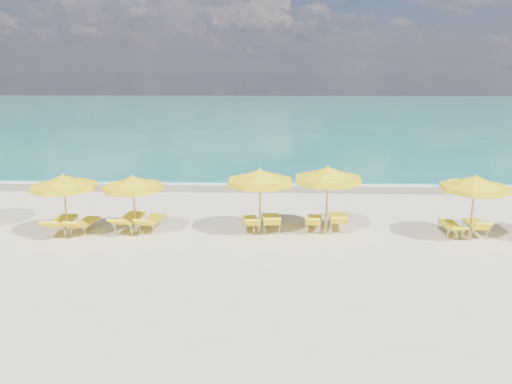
{
  "coord_description": "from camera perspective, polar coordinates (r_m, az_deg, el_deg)",
  "views": [
    {
      "loc": [
        0.62,
        -16.49,
        5.68
      ],
      "look_at": [
        0.0,
        1.5,
        1.2
      ],
      "focal_mm": 35.0,
      "sensor_mm": 36.0,
      "label": 1
    }
  ],
  "objects": [
    {
      "name": "umbrella_4",
      "position": [
        17.14,
        0.46,
        1.66
      ],
      "size": [
        3.07,
        3.07,
        2.38
      ],
      "rotation": [
        0.0,
        0.0,
        -0.4
      ],
      "color": "tan",
      "rests_on": "ground"
    },
    {
      "name": "wet_sand_band",
      "position": [
        24.56,
        0.48,
        0.61
      ],
      "size": [
        120.0,
        2.6,
        0.01
      ],
      "primitive_type": "cube",
      "color": "tan",
      "rests_on": "ground"
    },
    {
      "name": "umbrella_3",
      "position": [
        17.61,
        -13.89,
        0.94
      ],
      "size": [
        2.59,
        2.59,
        2.15
      ],
      "rotation": [
        0.0,
        0.0,
        0.26
      ],
      "color": "tan",
      "rests_on": "ground"
    },
    {
      "name": "whitecap_near",
      "position": [
        34.6,
        -9.11,
        4.36
      ],
      "size": [
        14.0,
        0.36,
        0.05
      ],
      "primitive_type": "cube",
      "color": "white",
      "rests_on": "ground"
    },
    {
      "name": "umbrella_6",
      "position": [
        18.09,
        23.74,
        0.85
      ],
      "size": [
        2.87,
        2.87,
        2.28
      ],
      "rotation": [
        0.0,
        0.0,
        0.34
      ],
      "color": "tan",
      "rests_on": "ground"
    },
    {
      "name": "umbrella_5",
      "position": [
        17.51,
        8.2,
        1.9
      ],
      "size": [
        3.16,
        3.16,
        2.42
      ],
      "rotation": [
        0.0,
        0.0,
        -0.42
      ],
      "color": "tan",
      "rests_on": "ground"
    },
    {
      "name": "lounger_5_left",
      "position": [
        18.19,
        6.6,
        -3.66
      ],
      "size": [
        0.74,
        1.67,
        0.72
      ],
      "rotation": [
        0.0,
        0.0,
        -0.13
      ],
      "color": "#A5A8AD",
      "rests_on": "ground"
    },
    {
      "name": "ocean",
      "position": [
        64.74,
        1.44,
        8.95
      ],
      "size": [
        120.0,
        80.0,
        0.3
      ],
      "primitive_type": "cube",
      "color": "#126961",
      "rests_on": "ground"
    },
    {
      "name": "umbrella_2",
      "position": [
        18.1,
        -21.15,
        0.99
      ],
      "size": [
        2.6,
        2.6,
        2.24
      ],
      "rotation": [
        0.0,
        0.0,
        -0.2
      ],
      "color": "tan",
      "rests_on": "ground"
    },
    {
      "name": "lounger_3_left",
      "position": [
        18.6,
        -14.23,
        -3.46
      ],
      "size": [
        0.85,
        2.12,
        0.79
      ],
      "rotation": [
        0.0,
        0.0,
        -0.09
      ],
      "color": "#A5A8AD",
      "rests_on": "ground"
    },
    {
      "name": "lounger_4_left",
      "position": [
        18.0,
        -0.65,
        -3.77
      ],
      "size": [
        0.73,
        1.65,
        0.7
      ],
      "rotation": [
        0.0,
        0.0,
        0.13
      ],
      "color": "#A5A8AD",
      "rests_on": "ground"
    },
    {
      "name": "lounger_5_right",
      "position": [
        18.41,
        9.32,
        -3.45
      ],
      "size": [
        0.74,
        1.89,
        0.77
      ],
      "rotation": [
        0.0,
        0.0,
        -0.07
      ],
      "color": "#A5A8AD",
      "rests_on": "ground"
    },
    {
      "name": "lounger_3_right",
      "position": [
        18.41,
        -11.81,
        -3.61
      ],
      "size": [
        0.78,
        1.82,
        0.73
      ],
      "rotation": [
        0.0,
        0.0,
        -0.12
      ],
      "color": "#A5A8AD",
      "rests_on": "ground"
    },
    {
      "name": "lounger_6_right",
      "position": [
        19.13,
        23.76,
        -3.87
      ],
      "size": [
        0.76,
        1.76,
        0.76
      ],
      "rotation": [
        0.0,
        0.0,
        -0.12
      ],
      "color": "#A5A8AD",
      "rests_on": "ground"
    },
    {
      "name": "whitecap_far",
      "position": [
        41.54,
        12.26,
        5.81
      ],
      "size": [
        18.0,
        0.3,
        0.05
      ],
      "primitive_type": "cube",
      "color": "white",
      "rests_on": "ground"
    },
    {
      "name": "lounger_6_left",
      "position": [
        18.78,
        21.32,
        -4.0
      ],
      "size": [
        0.59,
        1.69,
        0.6
      ],
      "rotation": [
        0.0,
        0.0,
        -0.03
      ],
      "color": "#A5A8AD",
      "rests_on": "ground"
    },
    {
      "name": "ground_plane",
      "position": [
        17.45,
        -0.17,
        -5.02
      ],
      "size": [
        120.0,
        120.0,
        0.0
      ],
      "primitive_type": "plane",
      "color": "beige"
    },
    {
      "name": "lounger_4_right",
      "position": [
        18.03,
        1.7,
        -3.65
      ],
      "size": [
        0.71,
        1.86,
        0.78
      ],
      "rotation": [
        0.0,
        0.0,
        0.06
      ],
      "color": "#A5A8AD",
      "rests_on": "ground"
    },
    {
      "name": "lounger_2_right",
      "position": [
        18.77,
        -18.95,
        -3.75
      ],
      "size": [
        0.76,
        1.78,
        0.72
      ],
      "rotation": [
        0.0,
        0.0,
        -0.11
      ],
      "color": "#A5A8AD",
      "rests_on": "ground"
    },
    {
      "name": "lounger_2_left",
      "position": [
        19.01,
        -21.27,
        -3.64
      ],
      "size": [
        0.75,
        2.04,
        0.8
      ],
      "rotation": [
        0.0,
        0.0,
        0.05
      ],
      "color": "#A5A8AD",
      "rests_on": "ground"
    },
    {
      "name": "foam_line",
      "position": [
        25.34,
        0.52,
        1.03
      ],
      "size": [
        120.0,
        1.2,
        0.03
      ],
      "primitive_type": "cube",
      "color": "white",
      "rests_on": "ground"
    }
  ]
}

